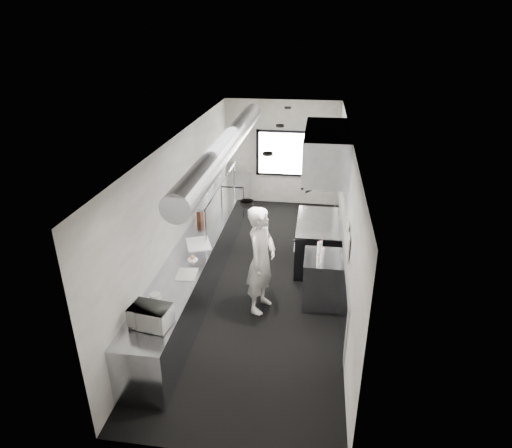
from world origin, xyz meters
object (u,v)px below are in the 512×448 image
(deli_tub_b, at_px, (155,297))
(squeeze_bottle_b, at_px, (322,258))
(plate_stack_c, at_px, (216,169))
(cutting_board, at_px, (198,244))
(exhaust_hood, at_px, (326,151))
(microwave, at_px, (151,316))
(line_cook, at_px, (261,260))
(squeeze_bottle_c, at_px, (323,253))
(squeeze_bottle_e, at_px, (321,245))
(squeeze_bottle_d, at_px, (319,247))
(deli_tub_a, at_px, (148,307))
(range, at_px, (317,242))
(prep_counter, at_px, (198,265))
(plate_stack_b, at_px, (207,177))
(bottle_station, at_px, (322,279))
(pass_shelf, at_px, (212,183))
(knife_block, at_px, (201,215))
(plate_stack_d, at_px, (219,162))
(far_work_table, at_px, (234,195))
(plate_stack_a, at_px, (202,187))
(squeeze_bottle_a, at_px, (318,261))
(small_plate, at_px, (193,259))

(deli_tub_b, relative_size, squeeze_bottle_b, 0.94)
(plate_stack_c, bearing_deg, cutting_board, -88.12)
(exhaust_hood, distance_m, microwave, 4.44)
(line_cook, distance_m, squeeze_bottle_c, 1.07)
(squeeze_bottle_e, bearing_deg, squeeze_bottle_d, -104.30)
(deli_tub_a, bearing_deg, range, 54.89)
(prep_counter, relative_size, plate_stack_b, 17.80)
(bottle_station, xyz_separation_m, squeeze_bottle_b, (-0.04, -0.19, 0.53))
(pass_shelf, height_order, deli_tub_a, pass_shelf)
(squeeze_bottle_e, bearing_deg, prep_counter, -177.62)
(bottle_station, height_order, squeeze_bottle_e, squeeze_bottle_e)
(bottle_station, distance_m, knife_block, 2.83)
(plate_stack_d, height_order, squeeze_bottle_d, plate_stack_d)
(line_cook, bearing_deg, exhaust_hood, -12.59)
(prep_counter, xyz_separation_m, squeeze_bottle_b, (2.26, -0.39, 0.53))
(squeeze_bottle_c, bearing_deg, pass_shelf, 143.36)
(plate_stack_d, bearing_deg, squeeze_bottle_b, -48.80)
(deli_tub_b, xyz_separation_m, squeeze_bottle_e, (2.36, 1.95, 0.02))
(exhaust_hood, bearing_deg, range, 180.00)
(exhaust_hood, relative_size, prep_counter, 0.37)
(prep_counter, xyz_separation_m, knife_block, (-0.18, 1.04, 0.57))
(knife_block, xyz_separation_m, squeeze_bottle_d, (2.40, -1.08, -0.02))
(squeeze_bottle_c, bearing_deg, cutting_board, 174.82)
(bottle_station, relative_size, squeeze_bottle_c, 4.74)
(prep_counter, distance_m, deli_tub_a, 2.15)
(knife_block, bearing_deg, squeeze_bottle_d, -7.51)
(cutting_board, relative_size, plate_stack_d, 1.34)
(bottle_station, relative_size, far_work_table, 0.75)
(plate_stack_b, bearing_deg, cutting_board, -84.71)
(pass_shelf, xyz_separation_m, squeeze_bottle_d, (2.26, -1.53, -0.54))
(pass_shelf, relative_size, plate_stack_a, 10.32)
(plate_stack_c, relative_size, plate_stack_d, 0.78)
(knife_block, relative_size, squeeze_bottle_d, 1.16)
(cutting_board, xyz_separation_m, plate_stack_a, (-0.10, 0.80, 0.81))
(deli_tub_b, relative_size, knife_block, 0.66)
(exhaust_hood, bearing_deg, squeeze_bottle_e, -89.82)
(plate_stack_d, relative_size, squeeze_bottle_a, 2.56)
(cutting_board, distance_m, squeeze_bottle_b, 2.25)
(deli_tub_b, bearing_deg, range, 53.06)
(range, relative_size, squeeze_bottle_c, 8.42)
(deli_tub_b, height_order, squeeze_bottle_c, squeeze_bottle_c)
(far_work_table, relative_size, squeeze_bottle_c, 6.32)
(microwave, xyz_separation_m, squeeze_bottle_b, (2.23, 2.02, -0.06))
(small_plate, height_order, squeeze_bottle_b, squeeze_bottle_b)
(plate_stack_b, distance_m, squeeze_bottle_e, 2.72)
(line_cook, bearing_deg, deli_tub_b, 150.36)
(far_work_table, distance_m, deli_tub_b, 5.58)
(plate_stack_d, height_order, squeeze_bottle_c, plate_stack_d)
(squeeze_bottle_a, distance_m, squeeze_bottle_b, 0.11)
(microwave, height_order, deli_tub_b, microwave)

